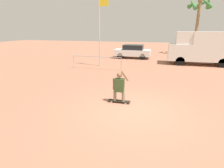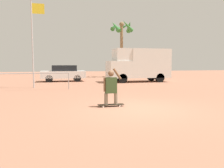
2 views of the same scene
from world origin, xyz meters
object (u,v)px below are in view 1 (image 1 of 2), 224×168
Objects in this scene: palm_tree_near_van at (199,9)px; flagpole at (100,26)px; person_skateboarder at (119,86)px; parked_car_white at (133,51)px; camper_van at (202,47)px; skateboard at (119,101)px.

flagpole is (-9.32, -10.55, -2.12)m from palm_tree_near_van.
parked_car_white is at bearing 96.41° from person_skateboarder.
camper_van is 0.81× the size of palm_tree_near_van.
palm_tree_near_van is at bearing 48.56° from flagpole.
skateboard is 0.25× the size of parked_car_white.
person_skateboarder is 0.24× the size of flagpole.
parked_car_white is 10.20m from palm_tree_near_van.
skateboard is 0.17× the size of flagpole.
camper_van is at bearing -17.81° from parked_car_white.
flagpole is at bearing 114.58° from person_skateboarder.
flagpole is at bearing -160.86° from camper_van.
parked_car_white is at bearing -143.58° from palm_tree_near_van.
camper_van is (5.26, 10.67, 0.81)m from person_skateboarder.
flagpole is at bearing -111.56° from parked_car_white.
parked_car_white is 0.68× the size of flagpole.
parked_car_white is (-1.44, 12.82, 0.72)m from skateboard.
camper_van is at bearing 19.14° from flagpole.
palm_tree_near_van is (0.56, 7.51, 3.92)m from camper_van.
person_skateboarder is 0.35× the size of parked_car_white.
palm_tree_near_van is 1.17× the size of flagpole.
camper_van reaches higher than skateboard.
flagpole is (-3.49, 7.63, 2.61)m from person_skateboarder.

